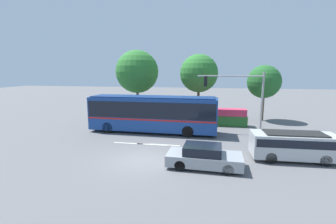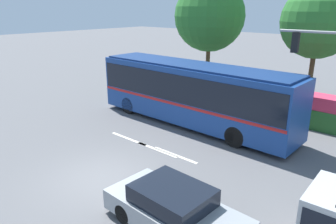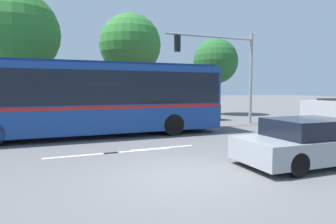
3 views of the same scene
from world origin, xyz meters
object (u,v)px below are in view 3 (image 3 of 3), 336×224
(city_bus, at_px, (95,95))
(traffic_light_pole, at_px, (228,62))
(street_tree_centre, at_px, (130,45))
(sedan_foreground, at_px, (310,143))
(street_tree_left, at_px, (17,33))
(street_tree_right, at_px, (216,62))

(city_bus, distance_m, traffic_light_pole, 8.30)
(traffic_light_pole, relative_size, street_tree_centre, 0.77)
(sedan_foreground, height_order, traffic_light_pole, traffic_light_pole)
(traffic_light_pole, distance_m, street_tree_left, 12.84)
(sedan_foreground, bearing_deg, traffic_light_pole, 72.45)
(city_bus, relative_size, traffic_light_pole, 2.01)
(sedan_foreground, relative_size, street_tree_left, 0.54)
(street_tree_right, bearing_deg, traffic_light_pole, -115.49)
(city_bus, relative_size, sedan_foreground, 2.69)
(street_tree_right, bearing_deg, sedan_foreground, -111.91)
(sedan_foreground, bearing_deg, street_tree_centre, 96.66)
(sedan_foreground, relative_size, traffic_light_pole, 0.75)
(city_bus, xyz_separation_m, sedan_foreground, (4.97, -7.31, -1.27))
(traffic_light_pole, relative_size, street_tree_left, 0.72)
(street_tree_right, bearing_deg, street_tree_left, -176.39)
(street_tree_left, distance_m, street_tree_centre, 7.30)
(sedan_foreground, xyz_separation_m, traffic_light_pole, (3.02, 8.66, 3.10))
(city_bus, height_order, traffic_light_pole, traffic_light_pole)
(traffic_light_pole, height_order, street_tree_left, street_tree_left)
(traffic_light_pole, bearing_deg, street_tree_right, -115.49)
(street_tree_centre, bearing_deg, street_tree_right, 1.10)
(city_bus, height_order, street_tree_left, street_tree_left)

